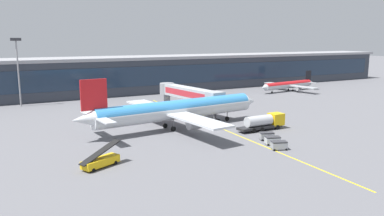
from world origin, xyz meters
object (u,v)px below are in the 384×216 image
(baggage_cart_0, at_px, (279,145))
(baggage_cart_2, at_px, (267,136))
(commuter_jet_far, at_px, (289,85))
(belt_loader, at_px, (101,161))
(main_airliner, at_px, (177,110))
(baggage_cart_1, at_px, (273,140))
(fuel_tanker, at_px, (264,122))

(baggage_cart_0, xyz_separation_m, baggage_cart_2, (2.26, 5.99, 0.00))
(commuter_jet_far, bearing_deg, baggage_cart_0, -133.85)
(belt_loader, height_order, baggage_cart_2, belt_loader)
(main_airliner, relative_size, belt_loader, 6.52)
(baggage_cart_0, bearing_deg, main_airliner, 110.45)
(main_airliner, distance_m, baggage_cart_0, 24.23)
(commuter_jet_far, bearing_deg, baggage_cart_1, -134.82)
(fuel_tanker, xyz_separation_m, commuter_jet_far, (46.48, 43.04, 0.60))
(fuel_tanker, distance_m, belt_loader, 36.96)
(belt_loader, relative_size, baggage_cart_0, 2.26)
(baggage_cart_1, xyz_separation_m, baggage_cart_2, (1.13, 2.99, 0.00))
(baggage_cart_0, bearing_deg, baggage_cart_2, 69.28)
(belt_loader, bearing_deg, commuter_jet_far, 31.09)
(baggage_cart_0, bearing_deg, belt_loader, 169.07)
(main_airliner, relative_size, commuter_jet_far, 1.57)
(baggage_cart_0, height_order, baggage_cart_1, same)
(baggage_cart_0, height_order, commuter_jet_far, commuter_jet_far)
(fuel_tanker, height_order, baggage_cart_1, fuel_tanker)
(baggage_cart_0, xyz_separation_m, commuter_jet_far, (53.40, 55.59, 1.56))
(baggage_cart_0, bearing_deg, fuel_tanker, 61.10)
(main_airliner, bearing_deg, commuter_jet_far, 28.17)
(main_airliner, bearing_deg, baggage_cart_0, -69.55)
(main_airliner, height_order, baggage_cart_0, main_airliner)
(baggage_cart_2, bearing_deg, fuel_tanker, 54.61)
(commuter_jet_far, bearing_deg, fuel_tanker, -137.20)
(fuel_tanker, bearing_deg, commuter_jet_far, 42.80)
(fuel_tanker, relative_size, baggage_cart_0, 3.58)
(fuel_tanker, distance_m, baggage_cart_1, 11.22)
(belt_loader, bearing_deg, baggage_cart_2, 0.57)
(baggage_cart_0, relative_size, commuter_jet_far, 0.11)
(belt_loader, bearing_deg, baggage_cart_1, -5.02)
(belt_loader, bearing_deg, baggage_cart_0, -10.93)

